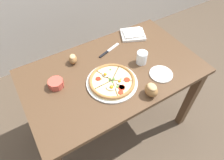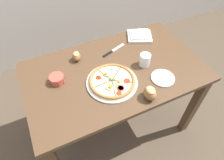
{
  "view_description": "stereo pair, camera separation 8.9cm",
  "coord_description": "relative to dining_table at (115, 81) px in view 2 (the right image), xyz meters",
  "views": [
    {
      "loc": [
        -0.5,
        -0.81,
        1.74
      ],
      "look_at": [
        -0.07,
        -0.1,
        0.78
      ],
      "focal_mm": 32.0,
      "sensor_mm": 36.0,
      "label": 1
    },
    {
      "loc": [
        -0.42,
        -0.86,
        1.74
      ],
      "look_at": [
        -0.07,
        -0.1,
        0.78
      ],
      "focal_mm": 32.0,
      "sensor_mm": 36.0,
      "label": 2
    }
  ],
  "objects": [
    {
      "name": "ground_plane",
      "position": [
        0.0,
        0.0,
        -0.63
      ],
      "size": [
        12.0,
        12.0,
        0.0
      ],
      "primitive_type": "plane",
      "color": "brown"
    },
    {
      "name": "dining_table",
      "position": [
        0.0,
        0.0,
        0.0
      ],
      "size": [
        1.23,
        0.74,
        0.75
      ],
      "color": "#513823",
      "rests_on": "ground_plane"
    },
    {
      "name": "pizza",
      "position": [
        -0.07,
        -0.1,
        0.14
      ],
      "size": [
        0.33,
        0.33,
        0.05
      ],
      "color": "white",
      "rests_on": "dining_table"
    },
    {
      "name": "ramekin_bowl",
      "position": [
        -0.39,
        0.07,
        0.14
      ],
      "size": [
        0.1,
        0.1,
        0.05
      ],
      "color": "#C64C3D",
      "rests_on": "dining_table"
    },
    {
      "name": "napkin_folded",
      "position": [
        0.34,
        0.25,
        0.13
      ],
      "size": [
        0.24,
        0.22,
        0.04
      ],
      "rotation": [
        0.0,
        0.0,
        -0.42
      ],
      "color": "white",
      "rests_on": "dining_table"
    },
    {
      "name": "bread_piece_near",
      "position": [
        0.09,
        -0.3,
        0.16
      ],
      "size": [
        0.07,
        0.09,
        0.08
      ],
      "rotation": [
        0.0,
        0.0,
        1.57
      ],
      "color": "olive",
      "rests_on": "dining_table"
    },
    {
      "name": "bread_piece_mid",
      "position": [
        -0.2,
        0.21,
        0.15
      ],
      "size": [
        0.08,
        0.09,
        0.07
      ],
      "rotation": [
        0.0,
        0.0,
        1.22
      ],
      "color": "olive",
      "rests_on": "dining_table"
    },
    {
      "name": "knife_main",
      "position": [
        0.08,
        0.19,
        0.12
      ],
      "size": [
        0.21,
        0.08,
        0.01
      ],
      "rotation": [
        0.0,
        0.0,
        0.32
      ],
      "color": "silver",
      "rests_on": "dining_table"
    },
    {
      "name": "water_glass",
      "position": [
        0.21,
        -0.04,
        0.16
      ],
      "size": [
        0.07,
        0.07,
        0.09
      ],
      "color": "white",
      "rests_on": "dining_table"
    },
    {
      "name": "side_saucer",
      "position": [
        0.26,
        -0.2,
        0.12
      ],
      "size": [
        0.16,
        0.16,
        0.01
      ],
      "color": "white",
      "rests_on": "dining_table"
    }
  ]
}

